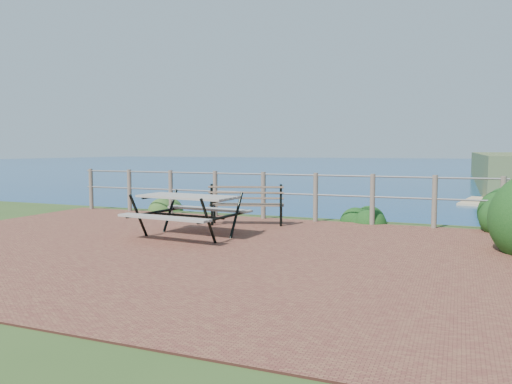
{
  "coord_description": "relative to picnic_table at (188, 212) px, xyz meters",
  "views": [
    {
      "loc": [
        3.86,
        -6.53,
        1.49
      ],
      "look_at": [
        0.56,
        1.55,
        0.75
      ],
      "focal_mm": 35.0,
      "sensor_mm": 36.0,
      "label": 1
    }
  ],
  "objects": [
    {
      "name": "ground",
      "position": [
        0.35,
        -0.75,
        -0.45
      ],
      "size": [
        10.0,
        7.0,
        0.12
      ],
      "primitive_type": "cube",
      "color": "brown",
      "rests_on": "ground"
    },
    {
      "name": "ocean",
      "position": [
        0.35,
        199.25,
        -0.45
      ],
      "size": [
        1200.0,
        1200.0,
        0.0
      ],
      "primitive_type": "plane",
      "color": "#165F85",
      "rests_on": "ground"
    },
    {
      "name": "safety_railing",
      "position": [
        0.35,
        2.6,
        0.12
      ],
      "size": [
        9.4,
        0.1,
        1.0
      ],
      "color": "#6B5B4C",
      "rests_on": "ground"
    },
    {
      "name": "picnic_table",
      "position": [
        0.0,
        0.0,
        0.0
      ],
      "size": [
        1.73,
        1.45,
        0.71
      ],
      "rotation": [
        0.0,
        0.0,
        -0.1
      ],
      "color": "gray",
      "rests_on": "ground"
    },
    {
      "name": "park_bench",
      "position": [
        0.38,
        1.65,
        0.09
      ],
      "size": [
        1.49,
        0.79,
        0.82
      ],
      "rotation": [
        0.0,
        0.0,
        0.31
      ],
      "color": "brown",
      "rests_on": "ground"
    },
    {
      "name": "shrub_lip_west",
      "position": [
        -2.42,
        3.24,
        -0.45
      ],
      "size": [
        0.69,
        0.69,
        0.39
      ],
      "primitive_type": "ellipsoid",
      "color": "#2F5A21",
      "rests_on": "ground"
    },
    {
      "name": "shrub_lip_east",
      "position": [
        2.37,
        3.12,
        -0.45
      ],
      "size": [
        0.7,
        0.7,
        0.42
      ],
      "primitive_type": "ellipsoid",
      "color": "#133E13",
      "rests_on": "ground"
    }
  ]
}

